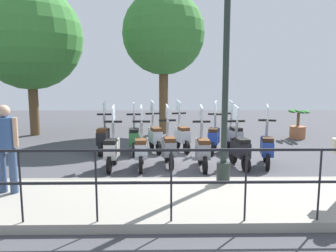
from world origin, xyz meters
name	(u,v)px	position (x,y,z in m)	size (l,w,h in m)	color
ground_plane	(186,160)	(0.00, 0.00, 0.00)	(28.00, 28.00, 0.00)	#424247
promenade_walkway	(200,199)	(-3.15, 0.00, 0.07)	(2.20, 20.00, 0.15)	gray
fence_railing	(209,172)	(-4.20, 0.00, 0.89)	(0.04, 16.03, 1.07)	black
lamp_post_near	(225,87)	(-2.40, -0.55, 2.03)	(0.26, 0.90, 4.24)	#232D28
pedestrian_distant	(6,142)	(-2.94, 3.44, 1.08)	(0.37, 0.48, 1.59)	#384C70
tree_large	(30,38)	(4.05, 5.64, 3.71)	(3.93, 3.93, 5.69)	brown
tree_distant	(163,34)	(4.40, 0.60, 3.91)	(3.22, 3.22, 5.55)	brown
potted_palm	(298,126)	(3.13, -4.34, 0.45)	(1.06, 0.66, 1.05)	#9E5B3D
scooter_near_0	(267,147)	(-0.67, -1.98, 0.48)	(1.22, 0.51, 1.54)	black
scooter_near_1	(240,149)	(-0.83, -1.25, 0.48)	(1.23, 0.46, 1.54)	black
scooter_near_2	(203,149)	(-0.90, -0.33, 0.48)	(1.23, 0.44, 1.54)	black
scooter_near_3	(169,147)	(-0.63, 0.49, 0.48)	(1.23, 0.44, 1.54)	black
scooter_near_4	(141,149)	(-0.86, 1.17, 0.48)	(1.23, 0.44, 1.54)	black
scooter_near_5	(112,149)	(-0.88, 1.89, 0.48)	(1.23, 0.44, 1.54)	black
scooter_far_0	(234,136)	(0.99, -1.51, 0.48)	(1.23, 0.47, 1.54)	black
scooter_far_1	(214,137)	(0.80, -0.87, 0.48)	(1.21, 0.53, 1.54)	black
scooter_far_2	(182,135)	(1.07, 0.06, 0.48)	(1.20, 0.54, 1.54)	black
scooter_far_3	(155,136)	(0.98, 0.88, 0.48)	(1.21, 0.53, 1.54)	black
scooter_far_4	(134,137)	(0.78, 1.49, 0.48)	(1.23, 0.44, 1.54)	black
scooter_far_5	(103,137)	(0.81, 2.39, 0.48)	(1.23, 0.44, 1.54)	black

